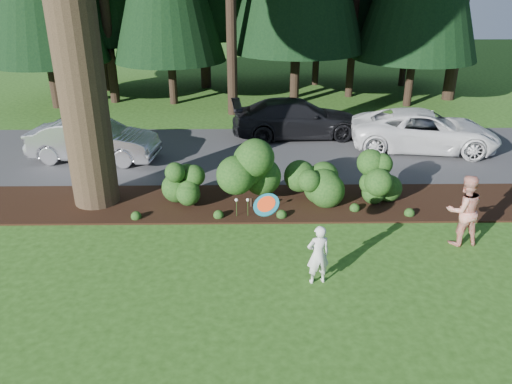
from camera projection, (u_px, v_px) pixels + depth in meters
ground at (261, 265)px, 11.25m from camera, size 80.00×80.00×0.00m
mulch_bed at (258, 203)px, 14.20m from camera, size 16.00×2.50×0.05m
driveway at (256, 153)px, 18.09m from camera, size 22.00×6.00×0.03m
shrub_row at (286, 179)px, 13.79m from camera, size 6.53×1.60×1.61m
lily_cluster at (248, 201)px, 13.23m from camera, size 0.69×0.09×0.57m
car_silver_wagon at (93, 140)px, 17.13m from camera, size 4.55×2.05×1.45m
car_white_suv at (424, 131)px, 18.13m from camera, size 5.52×3.12×1.45m
car_dark_suv at (297, 118)px, 19.57m from camera, size 5.26×2.49×1.48m
child at (318, 255)px, 10.38m from camera, size 0.55×0.41×1.34m
adult at (464, 210)px, 11.82m from camera, size 0.93×0.76×1.77m
frisbee at (266, 205)px, 9.96m from camera, size 0.60×0.49×0.45m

